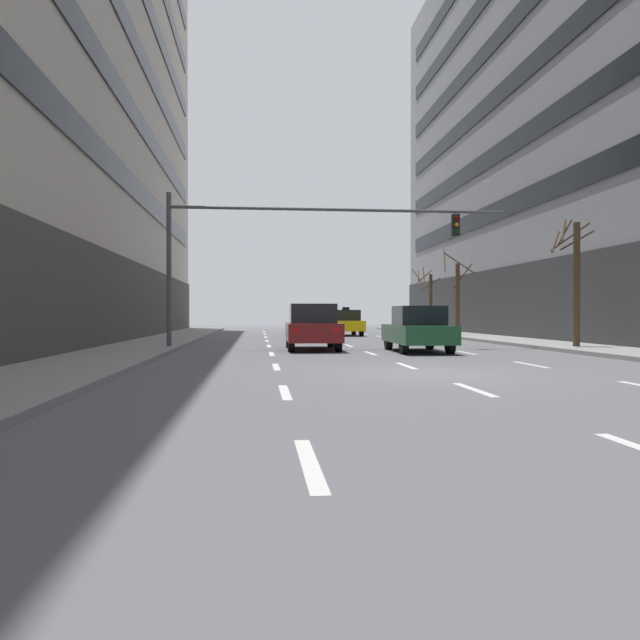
% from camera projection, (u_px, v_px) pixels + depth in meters
% --- Properties ---
extents(ground_plane, '(120.00, 120.00, 0.00)m').
position_uv_depth(ground_plane, '(427.00, 373.00, 13.79)').
color(ground_plane, slate).
extents(sidewalk_left, '(3.05, 80.00, 0.14)m').
position_uv_depth(sidewalk_left, '(48.00, 374.00, 12.96)').
color(sidewalk_left, gray).
rests_on(sidewalk_left, ground).
extents(lane_stripe_l1_s2, '(0.16, 2.00, 0.01)m').
position_uv_depth(lane_stripe_l1_s2, '(310.00, 463.00, 5.49)').
color(lane_stripe_l1_s2, silver).
rests_on(lane_stripe_l1_s2, ground).
extents(lane_stripe_l1_s3, '(0.16, 2.00, 0.01)m').
position_uv_depth(lane_stripe_l1_s3, '(285.00, 392.00, 10.47)').
color(lane_stripe_l1_s3, silver).
rests_on(lane_stripe_l1_s3, ground).
extents(lane_stripe_l1_s4, '(0.16, 2.00, 0.01)m').
position_uv_depth(lane_stripe_l1_s4, '(276.00, 367.00, 15.44)').
color(lane_stripe_l1_s4, silver).
rests_on(lane_stripe_l1_s4, ground).
extents(lane_stripe_l1_s5, '(0.16, 2.00, 0.01)m').
position_uv_depth(lane_stripe_l1_s5, '(272.00, 354.00, 20.42)').
color(lane_stripe_l1_s5, silver).
rests_on(lane_stripe_l1_s5, ground).
extents(lane_stripe_l1_s6, '(0.16, 2.00, 0.01)m').
position_uv_depth(lane_stripe_l1_s6, '(269.00, 346.00, 25.39)').
color(lane_stripe_l1_s6, silver).
rests_on(lane_stripe_l1_s6, ground).
extents(lane_stripe_l1_s7, '(0.16, 2.00, 0.01)m').
position_uv_depth(lane_stripe_l1_s7, '(267.00, 341.00, 30.36)').
color(lane_stripe_l1_s7, silver).
rests_on(lane_stripe_l1_s7, ground).
extents(lane_stripe_l1_s8, '(0.16, 2.00, 0.01)m').
position_uv_depth(lane_stripe_l1_s8, '(266.00, 337.00, 35.34)').
color(lane_stripe_l1_s8, silver).
rests_on(lane_stripe_l1_s8, ground).
extents(lane_stripe_l1_s9, '(0.16, 2.00, 0.01)m').
position_uv_depth(lane_stripe_l1_s9, '(265.00, 334.00, 40.31)').
color(lane_stripe_l1_s9, silver).
rests_on(lane_stripe_l1_s9, ground).
extents(lane_stripe_l1_s10, '(0.16, 2.00, 0.01)m').
position_uv_depth(lane_stripe_l1_s10, '(264.00, 332.00, 45.29)').
color(lane_stripe_l1_s10, silver).
rests_on(lane_stripe_l1_s10, ground).
extents(lane_stripe_l2_s3, '(0.16, 2.00, 0.01)m').
position_uv_depth(lane_stripe_l2_s3, '(474.00, 390.00, 10.81)').
color(lane_stripe_l2_s3, silver).
rests_on(lane_stripe_l2_s3, ground).
extents(lane_stripe_l2_s4, '(0.16, 2.00, 0.01)m').
position_uv_depth(lane_stripe_l2_s4, '(406.00, 366.00, 15.78)').
color(lane_stripe_l2_s4, silver).
rests_on(lane_stripe_l2_s4, ground).
extents(lane_stripe_l2_s5, '(0.16, 2.00, 0.01)m').
position_uv_depth(lane_stripe_l2_s5, '(370.00, 353.00, 20.75)').
color(lane_stripe_l2_s5, silver).
rests_on(lane_stripe_l2_s5, ground).
extents(lane_stripe_l2_s6, '(0.16, 2.00, 0.01)m').
position_uv_depth(lane_stripe_l2_s6, '(349.00, 346.00, 25.73)').
color(lane_stripe_l2_s6, silver).
rests_on(lane_stripe_l2_s6, ground).
extents(lane_stripe_l2_s7, '(0.16, 2.00, 0.01)m').
position_uv_depth(lane_stripe_l2_s7, '(334.00, 340.00, 30.70)').
color(lane_stripe_l2_s7, silver).
rests_on(lane_stripe_l2_s7, ground).
extents(lane_stripe_l2_s8, '(0.16, 2.00, 0.01)m').
position_uv_depth(lane_stripe_l2_s8, '(323.00, 337.00, 35.68)').
color(lane_stripe_l2_s8, silver).
rests_on(lane_stripe_l2_s8, ground).
extents(lane_stripe_l2_s9, '(0.16, 2.00, 0.01)m').
position_uv_depth(lane_stripe_l2_s9, '(315.00, 334.00, 40.65)').
color(lane_stripe_l2_s9, silver).
rests_on(lane_stripe_l2_s9, ground).
extents(lane_stripe_l2_s10, '(0.16, 2.00, 0.01)m').
position_uv_depth(lane_stripe_l2_s10, '(309.00, 332.00, 45.62)').
color(lane_stripe_l2_s10, silver).
rests_on(lane_stripe_l2_s10, ground).
extents(lane_stripe_l3_s4, '(0.16, 2.00, 0.01)m').
position_uv_depth(lane_stripe_l3_s4, '(531.00, 365.00, 16.12)').
color(lane_stripe_l3_s4, silver).
rests_on(lane_stripe_l3_s4, ground).
extents(lane_stripe_l3_s5, '(0.16, 2.00, 0.01)m').
position_uv_depth(lane_stripe_l3_s5, '(466.00, 353.00, 21.09)').
color(lane_stripe_l3_s5, silver).
rests_on(lane_stripe_l3_s5, ground).
extents(lane_stripe_l3_s6, '(0.16, 2.00, 0.01)m').
position_uv_depth(lane_stripe_l3_s6, '(426.00, 345.00, 26.07)').
color(lane_stripe_l3_s6, silver).
rests_on(lane_stripe_l3_s6, ground).
extents(lane_stripe_l3_s7, '(0.16, 2.00, 0.01)m').
position_uv_depth(lane_stripe_l3_s7, '(399.00, 340.00, 31.04)').
color(lane_stripe_l3_s7, silver).
rests_on(lane_stripe_l3_s7, ground).
extents(lane_stripe_l3_s8, '(0.16, 2.00, 0.01)m').
position_uv_depth(lane_stripe_l3_s8, '(380.00, 337.00, 36.01)').
color(lane_stripe_l3_s8, silver).
rests_on(lane_stripe_l3_s8, ground).
extents(lane_stripe_l3_s9, '(0.16, 2.00, 0.01)m').
position_uv_depth(lane_stripe_l3_s9, '(365.00, 334.00, 40.99)').
color(lane_stripe_l3_s9, silver).
rests_on(lane_stripe_l3_s9, ground).
extents(lane_stripe_l3_s10, '(0.16, 2.00, 0.01)m').
position_uv_depth(lane_stripe_l3_s10, '(353.00, 332.00, 45.96)').
color(lane_stripe_l3_s10, silver).
rests_on(lane_stripe_l3_s10, ground).
extents(car_driving_0, '(1.89, 4.34, 1.61)m').
position_uv_depth(car_driving_0, '(418.00, 329.00, 21.57)').
color(car_driving_0, black).
rests_on(car_driving_0, ground).
extents(taxi_driving_1, '(1.86, 4.25, 1.75)m').
position_uv_depth(taxi_driving_1, '(345.00, 323.00, 37.65)').
color(taxi_driving_1, black).
rests_on(taxi_driving_1, ground).
extents(car_driving_2, '(2.01, 4.59, 1.71)m').
position_uv_depth(car_driving_2, '(312.00, 327.00, 22.86)').
color(car_driving_2, black).
rests_on(car_driving_2, ground).
extents(traffic_signal_0, '(12.99, 0.35, 5.71)m').
position_uv_depth(traffic_signal_0, '(289.00, 237.00, 23.21)').
color(traffic_signal_0, '#4C4C51').
rests_on(traffic_signal_0, sidewalk_left).
extents(street_tree_0, '(1.93, 1.27, 4.79)m').
position_uv_depth(street_tree_0, '(575.00, 279.00, 22.64)').
color(street_tree_0, '#4C3823').
rests_on(street_tree_0, sidewalk_right).
extents(street_tree_1, '(1.94, 2.11, 4.39)m').
position_uv_depth(street_tree_1, '(429.00, 298.00, 41.67)').
color(street_tree_1, '#4C3823').
rests_on(street_tree_1, sidewalk_right).
extents(street_tree_2, '(1.97, 2.03, 5.12)m').
position_uv_depth(street_tree_2, '(457.00, 296.00, 36.03)').
color(street_tree_2, '#4C3823').
rests_on(street_tree_2, sidewalk_right).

